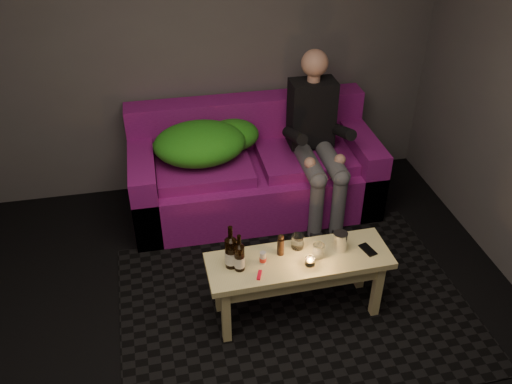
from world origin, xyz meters
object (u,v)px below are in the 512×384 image
beer_bottle_a (231,252)px  beer_bottle_b (239,257)px  steel_cup (340,241)px  person (316,136)px  sofa (253,172)px  coffee_table (299,268)px

beer_bottle_a → beer_bottle_b: beer_bottle_a is taller
steel_cup → person: bearing=81.4°
steel_cup → beer_bottle_b: bearing=-174.9°
sofa → person: 0.64m
person → beer_bottle_b: 1.45m
beer_bottle_a → steel_cup: 0.71m
person → beer_bottle_a: 1.44m
beer_bottle_b → steel_cup: size_ratio=2.06×
beer_bottle_a → steel_cup: beer_bottle_a is taller
beer_bottle_a → beer_bottle_b: size_ratio=1.16×
beer_bottle_a → steel_cup: size_ratio=2.39×
coffee_table → steel_cup: bearing=7.7°
beer_bottle_b → steel_cup: (0.66, 0.06, -0.03)m
beer_bottle_b → steel_cup: beer_bottle_b is taller
sofa → beer_bottle_a: 1.39m
person → beer_bottle_a: person is taller
sofa → beer_bottle_a: bearing=-106.8°
person → steel_cup: size_ratio=10.51×
person → beer_bottle_a: (-0.88, -1.14, -0.10)m
person → coffee_table: (-0.45, -1.16, -0.30)m
coffee_table → beer_bottle_a: size_ratio=3.89×
beer_bottle_b → steel_cup: 0.67m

